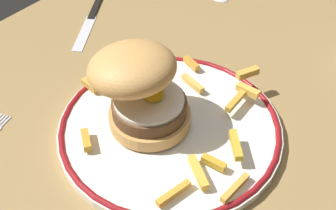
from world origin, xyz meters
TOP-DOWN VIEW (x-y plane):
  - ground_plane at (0.00, 0.00)cm, footprint 114.60×82.19cm
  - dinner_plate at (5.91, 0.32)cm, footprint 29.85×29.85cm
  - burger at (4.14, 3.42)cm, footprint 13.53×14.37cm
  - fries_pile at (8.01, -0.10)cm, footprint 25.52×27.90cm
  - knife at (20.08, 28.46)cm, footprint 16.23×10.50cm

SIDE VIEW (x-z plane):
  - ground_plane at x=0.00cm, z-range -4.00..0.00cm
  - knife at x=20.08cm, z-range -0.09..0.61cm
  - dinner_plate at x=5.91cm, z-range 0.04..1.64cm
  - fries_pile at x=8.01cm, z-range 0.87..3.86cm
  - burger at x=4.14cm, z-range 1.55..13.28cm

